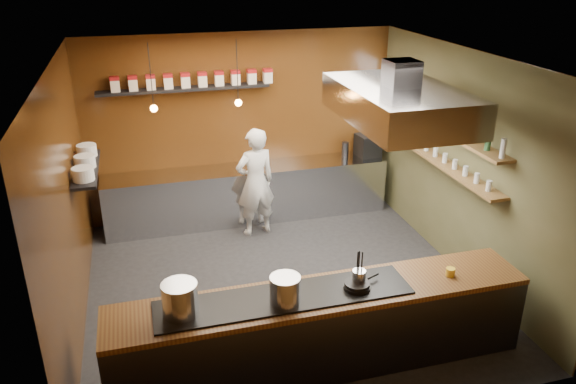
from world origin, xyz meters
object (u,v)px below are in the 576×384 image
object	(u,v)px
espresso_machine	(368,145)
chef	(255,182)
stockpot_large	(180,299)
stockpot_small	(285,290)
extractor_hood	(399,103)

from	to	relation	value
espresso_machine	chef	size ratio (longest dim) A/B	0.22
stockpot_large	chef	xyz separation A→B (m)	(1.43, 3.23, -0.25)
stockpot_large	stockpot_small	world-z (taller)	stockpot_large
extractor_hood	espresso_machine	distance (m)	3.07
stockpot_small	espresso_machine	distance (m)	4.64
stockpot_large	espresso_machine	world-z (taller)	stockpot_large
stockpot_large	espresso_machine	size ratio (longest dim) A/B	0.92
extractor_hood	stockpot_large	xyz separation A→B (m)	(-2.73, -1.22, -1.40)
chef	stockpot_large	bearing A→B (deg)	53.82
extractor_hood	chef	size ratio (longest dim) A/B	1.16
stockpot_large	espresso_machine	bearing A→B (deg)	47.28
extractor_hood	espresso_machine	world-z (taller)	extractor_hood
chef	espresso_machine	bearing A→B (deg)	-176.60
stockpot_small	stockpot_large	bearing A→B (deg)	175.66
extractor_hood	espresso_machine	xyz separation A→B (m)	(0.80, 2.60, -1.42)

